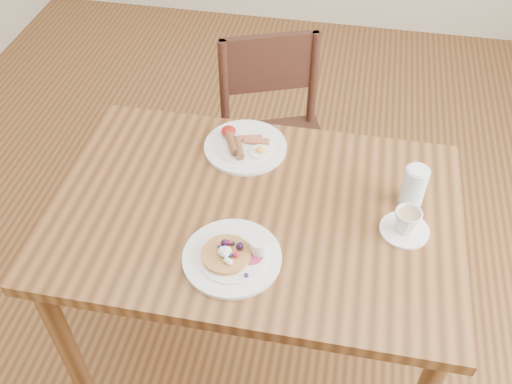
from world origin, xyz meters
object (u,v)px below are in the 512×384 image
at_px(teacup_saucer, 406,223).
at_px(water_glass, 414,186).
at_px(chair_far, 274,139).
at_px(dining_table, 256,231).
at_px(breakfast_plate, 244,145).
at_px(pancake_plate, 234,255).

bearing_deg(teacup_saucer, water_glass, 82.73).
height_order(chair_far, water_glass, chair_far).
height_order(dining_table, water_glass, water_glass).
bearing_deg(chair_far, breakfast_plate, 62.74).
xyz_separation_m(chair_far, breakfast_plate, (-0.04, -0.37, 0.27)).
bearing_deg(chair_far, pancake_plate, 70.96).
bearing_deg(breakfast_plate, teacup_saucer, -27.00).
bearing_deg(pancake_plate, chair_far, 91.62).
bearing_deg(pancake_plate, breakfast_plate, 98.31).
height_order(breakfast_plate, water_glass, water_glass).
distance_m(dining_table, chair_far, 0.65).
relative_size(dining_table, pancake_plate, 4.44).
bearing_deg(dining_table, water_glass, 14.43).
xyz_separation_m(pancake_plate, water_glass, (0.47, 0.31, 0.05)).
relative_size(chair_far, breakfast_plate, 3.26).
bearing_deg(pancake_plate, dining_table, 82.93).
height_order(dining_table, breakfast_plate, breakfast_plate).
relative_size(dining_table, breakfast_plate, 4.44).
xyz_separation_m(dining_table, breakfast_plate, (-0.09, 0.26, 0.11)).
bearing_deg(chair_far, teacup_saucer, 106.27).
bearing_deg(water_glass, teacup_saucer, -97.27).
distance_m(pancake_plate, breakfast_plate, 0.46).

